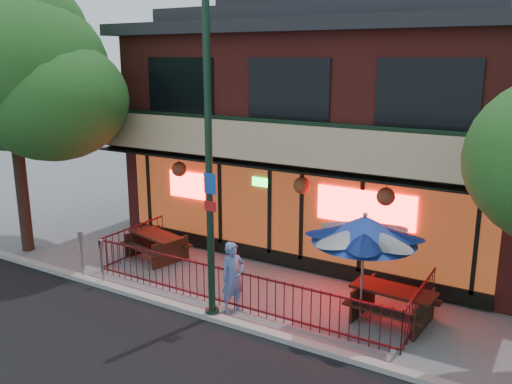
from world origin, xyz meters
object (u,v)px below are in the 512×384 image
at_px(street_tree_left, 12,62).
at_px(picnic_table_right, 393,300).
at_px(street_light, 209,184).
at_px(patio_umbrella, 364,229).
at_px(picnic_table_left, 156,242).
at_px(parking_meter_near, 102,254).
at_px(pedestrian, 233,277).
at_px(parking_meter_far, 81,247).

xyz_separation_m(street_tree_left, picnic_table_right, (11.06, 1.16, -5.15)).
distance_m(street_light, patio_umbrella, 3.49).
xyz_separation_m(picnic_table_left, patio_umbrella, (6.61, -0.72, 1.72)).
relative_size(street_tree_left, picnic_table_right, 4.18).
relative_size(picnic_table_left, parking_meter_near, 1.63).
relative_size(pedestrian, parking_meter_far, 1.26).
xyz_separation_m(picnic_table_right, parking_meter_near, (-7.10, -1.94, 0.33)).
relative_size(patio_umbrella, parking_meter_near, 2.08).
height_order(picnic_table_left, picnic_table_right, picnic_table_right).
bearing_deg(street_light, parking_meter_far, 179.96).
xyz_separation_m(picnic_table_left, picnic_table_right, (7.20, -0.27, 0.02)).
height_order(patio_umbrella, parking_meter_near, patio_umbrella).
xyz_separation_m(picnic_table_right, pedestrian, (-3.35, -1.44, 0.33)).
distance_m(street_light, parking_meter_near, 4.19).
height_order(picnic_table_left, parking_meter_near, parking_meter_near).
distance_m(picnic_table_left, parking_meter_near, 2.24).
distance_m(parking_meter_near, parking_meter_far, 0.76).
relative_size(street_light, picnic_table_right, 3.63).
height_order(picnic_table_right, parking_meter_near, parking_meter_near).
bearing_deg(picnic_table_left, street_light, -31.55).
bearing_deg(street_tree_left, picnic_table_left, 20.25).
bearing_deg(picnic_table_right, patio_umbrella, -142.15).
xyz_separation_m(street_tree_left, picnic_table_left, (3.86, 1.42, -5.17)).
bearing_deg(street_light, picnic_table_right, 28.40).
xyz_separation_m(street_tree_left, parking_meter_near, (3.96, -0.79, -4.83)).
bearing_deg(street_tree_left, pedestrian, -2.12).
bearing_deg(parking_meter_far, street_tree_left, 166.20).
bearing_deg(street_tree_left, parking_meter_far, -13.80).
distance_m(picnic_table_right, parking_meter_near, 7.36).
height_order(street_tree_left, pedestrian, street_tree_left).
xyz_separation_m(street_tree_left, patio_umbrella, (10.47, 0.70, -3.46)).
bearing_deg(parking_meter_near, picnic_table_right, 15.31).
distance_m(picnic_table_left, parking_meter_far, 2.34).
height_order(picnic_table_left, parking_meter_far, parking_meter_far).
distance_m(patio_umbrella, parking_meter_near, 6.81).
relative_size(picnic_table_left, pedestrian, 1.20).
bearing_deg(patio_umbrella, picnic_table_left, 173.76).
bearing_deg(pedestrian, picnic_table_left, 89.44).
height_order(picnic_table_right, patio_umbrella, patio_umbrella).
bearing_deg(patio_umbrella, street_light, -153.68).
bearing_deg(patio_umbrella, pedestrian, -160.37).
xyz_separation_m(patio_umbrella, parking_meter_far, (-7.27, -1.49, -1.30)).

